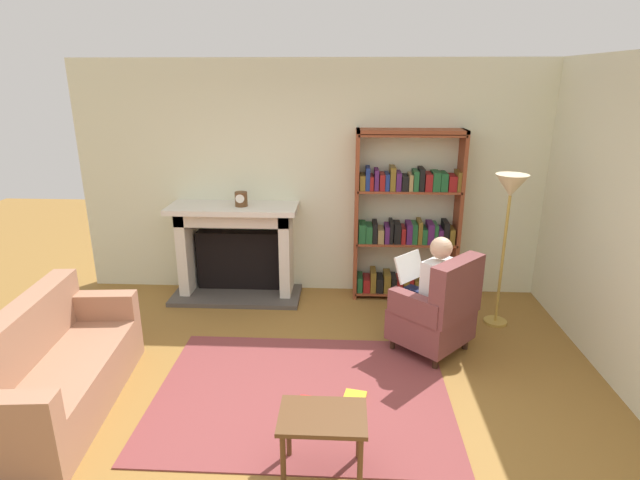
{
  "coord_description": "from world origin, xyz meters",
  "views": [
    {
      "loc": [
        0.33,
        -3.24,
        2.49
      ],
      "look_at": [
        0.1,
        1.2,
        1.05
      ],
      "focal_mm": 28.22,
      "sensor_mm": 36.0,
      "label": 1
    }
  ],
  "objects_px": {
    "side_table": "(323,425)",
    "sofa_floral": "(54,372)",
    "mantel_clock": "(241,199)",
    "floor_lamp": "(510,199)",
    "armchair_reading": "(438,311)",
    "bookshelf": "(407,221)",
    "fireplace": "(237,247)",
    "seated_reader": "(429,288)"
  },
  "relations": [
    {
      "from": "sofa_floral",
      "to": "bookshelf",
      "type": "bearing_deg",
      "value": -56.86
    },
    {
      "from": "fireplace",
      "to": "side_table",
      "type": "relative_size",
      "value": 2.68
    },
    {
      "from": "fireplace",
      "to": "side_table",
      "type": "distance_m",
      "value": 3.09
    },
    {
      "from": "mantel_clock",
      "to": "fireplace",
      "type": "bearing_deg",
      "value": 135.55
    },
    {
      "from": "fireplace",
      "to": "armchair_reading",
      "type": "relative_size",
      "value": 1.55
    },
    {
      "from": "armchair_reading",
      "to": "seated_reader",
      "type": "bearing_deg",
      "value": -90.0
    },
    {
      "from": "mantel_clock",
      "to": "sofa_floral",
      "type": "bearing_deg",
      "value": -116.08
    },
    {
      "from": "seated_reader",
      "to": "side_table",
      "type": "xyz_separation_m",
      "value": [
        -0.91,
        -1.69,
        -0.23
      ]
    },
    {
      "from": "armchair_reading",
      "to": "side_table",
      "type": "distance_m",
      "value": 1.89
    },
    {
      "from": "armchair_reading",
      "to": "bookshelf",
      "type": "bearing_deg",
      "value": -129.44
    },
    {
      "from": "seated_reader",
      "to": "side_table",
      "type": "relative_size",
      "value": 2.04
    },
    {
      "from": "mantel_clock",
      "to": "floor_lamp",
      "type": "bearing_deg",
      "value": -10.67
    },
    {
      "from": "side_table",
      "to": "sofa_floral",
      "type": "bearing_deg",
      "value": 164.34
    },
    {
      "from": "armchair_reading",
      "to": "sofa_floral",
      "type": "distance_m",
      "value": 3.27
    },
    {
      "from": "armchair_reading",
      "to": "side_table",
      "type": "bearing_deg",
      "value": 11.4
    },
    {
      "from": "armchair_reading",
      "to": "side_table",
      "type": "height_order",
      "value": "armchair_reading"
    },
    {
      "from": "fireplace",
      "to": "mantel_clock",
      "type": "relative_size",
      "value": 9.24
    },
    {
      "from": "armchair_reading",
      "to": "seated_reader",
      "type": "distance_m",
      "value": 0.23
    },
    {
      "from": "mantel_clock",
      "to": "armchair_reading",
      "type": "distance_m",
      "value": 2.47
    },
    {
      "from": "seated_reader",
      "to": "sofa_floral",
      "type": "height_order",
      "value": "seated_reader"
    },
    {
      "from": "armchair_reading",
      "to": "fireplace",
      "type": "bearing_deg",
      "value": -77.18
    },
    {
      "from": "mantel_clock",
      "to": "seated_reader",
      "type": "height_order",
      "value": "mantel_clock"
    },
    {
      "from": "fireplace",
      "to": "floor_lamp",
      "type": "height_order",
      "value": "floor_lamp"
    },
    {
      "from": "bookshelf",
      "to": "fireplace",
      "type": "bearing_deg",
      "value": -179.02
    },
    {
      "from": "floor_lamp",
      "to": "seated_reader",
      "type": "bearing_deg",
      "value": -146.4
    },
    {
      "from": "side_table",
      "to": "armchair_reading",
      "type": "bearing_deg",
      "value": 58.27
    },
    {
      "from": "seated_reader",
      "to": "armchair_reading",
      "type": "bearing_deg",
      "value": 90.0
    },
    {
      "from": "bookshelf",
      "to": "seated_reader",
      "type": "relative_size",
      "value": 1.72
    },
    {
      "from": "fireplace",
      "to": "side_table",
      "type": "bearing_deg",
      "value": -68.11
    },
    {
      "from": "mantel_clock",
      "to": "floor_lamp",
      "type": "distance_m",
      "value": 2.84
    },
    {
      "from": "bookshelf",
      "to": "armchair_reading",
      "type": "height_order",
      "value": "bookshelf"
    },
    {
      "from": "fireplace",
      "to": "bookshelf",
      "type": "height_order",
      "value": "bookshelf"
    },
    {
      "from": "side_table",
      "to": "bookshelf",
      "type": "bearing_deg",
      "value": 74.07
    },
    {
      "from": "mantel_clock",
      "to": "sofa_floral",
      "type": "height_order",
      "value": "mantel_clock"
    },
    {
      "from": "mantel_clock",
      "to": "floor_lamp",
      "type": "height_order",
      "value": "floor_lamp"
    },
    {
      "from": "fireplace",
      "to": "mantel_clock",
      "type": "xyz_separation_m",
      "value": [
        0.1,
        -0.1,
        0.61
      ]
    },
    {
      "from": "bookshelf",
      "to": "sofa_floral",
      "type": "bearing_deg",
      "value": -141.85
    },
    {
      "from": "mantel_clock",
      "to": "bookshelf",
      "type": "distance_m",
      "value": 1.9
    },
    {
      "from": "mantel_clock",
      "to": "sofa_floral",
      "type": "relative_size",
      "value": 0.09
    },
    {
      "from": "armchair_reading",
      "to": "floor_lamp",
      "type": "height_order",
      "value": "floor_lamp"
    },
    {
      "from": "bookshelf",
      "to": "side_table",
      "type": "bearing_deg",
      "value": -105.93
    },
    {
      "from": "armchair_reading",
      "to": "floor_lamp",
      "type": "distance_m",
      "value": 1.34
    }
  ]
}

